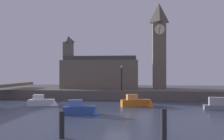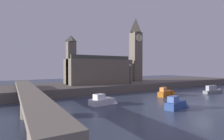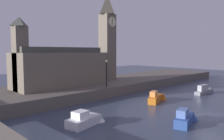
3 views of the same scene
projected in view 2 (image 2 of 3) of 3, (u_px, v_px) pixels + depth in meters
name	position (u px, v px, depth m)	size (l,w,h in m)	color
ground_plane	(203.00, 106.00, 22.47)	(120.00, 120.00, 0.00)	#384256
far_embankment	(119.00, 86.00, 39.80)	(70.00, 12.00, 1.50)	#5B544C
clock_tower	(136.00, 48.00, 43.78)	(2.60, 2.63, 15.69)	#6B6051
parliament_hall	(97.00, 70.00, 37.38)	(13.85, 5.44, 9.69)	#6B6051
bridge_span	(31.00, 99.00, 17.38)	(2.09, 29.11, 2.53)	slate
streetlamp	(130.00, 72.00, 35.01)	(0.36, 0.36, 4.00)	black
boat_cruiser_grey	(214.00, 90.00, 33.56)	(4.95, 1.24, 1.74)	gray
boat_ferry_white	(104.00, 101.00, 23.42)	(4.29, 2.14, 1.43)	silver
boat_tour_blue	(177.00, 104.00, 21.21)	(4.15, 2.03, 1.54)	#2D4C93
boat_patrol_orange	(166.00, 93.00, 30.27)	(4.52, 2.29, 1.55)	orange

